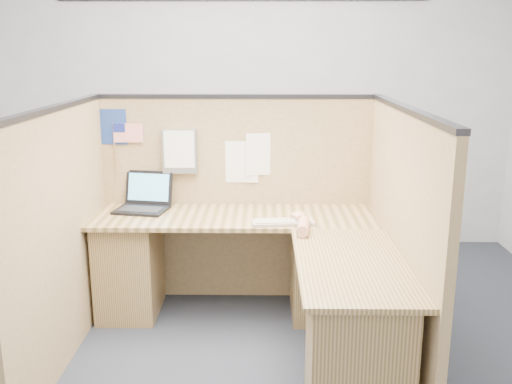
{
  "coord_description": "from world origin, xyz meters",
  "views": [
    {
      "loc": [
        0.2,
        -3.09,
        1.84
      ],
      "look_at": [
        0.15,
        0.5,
        0.94
      ],
      "focal_mm": 40.0,
      "sensor_mm": 36.0,
      "label": 1
    }
  ],
  "objects_px": {
    "l_desk": "(261,283)",
    "mouse": "(299,219)",
    "keyboard": "(283,222)",
    "laptop": "(143,200)"
  },
  "relations": [
    {
      "from": "laptop",
      "to": "mouse",
      "type": "distance_m",
      "value": 1.14
    },
    {
      "from": "keyboard",
      "to": "mouse",
      "type": "distance_m",
      "value": 0.12
    },
    {
      "from": "mouse",
      "to": "keyboard",
      "type": "bearing_deg",
      "value": -156.18
    },
    {
      "from": "laptop",
      "to": "l_desk",
      "type": "bearing_deg",
      "value": -22.78
    },
    {
      "from": "l_desk",
      "to": "mouse",
      "type": "bearing_deg",
      "value": 43.65
    },
    {
      "from": "laptop",
      "to": "mouse",
      "type": "bearing_deg",
      "value": -5.81
    },
    {
      "from": "l_desk",
      "to": "laptop",
      "type": "bearing_deg",
      "value": 147.15
    },
    {
      "from": "keyboard",
      "to": "mouse",
      "type": "bearing_deg",
      "value": 17.88
    },
    {
      "from": "l_desk",
      "to": "mouse",
      "type": "height_order",
      "value": "mouse"
    },
    {
      "from": "l_desk",
      "to": "mouse",
      "type": "distance_m",
      "value": 0.5
    }
  ]
}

